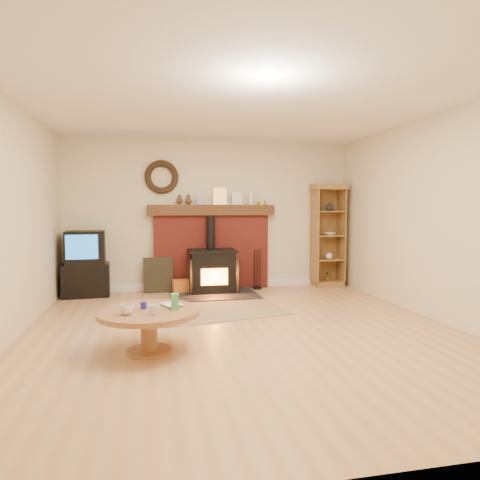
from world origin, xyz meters
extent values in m
plane|color=tan|center=(0.00, 0.00, 0.00)|extent=(5.50, 5.50, 0.00)
cube|color=beige|center=(0.00, 2.75, 1.30)|extent=(5.00, 0.02, 2.60)
cube|color=beige|center=(0.00, -2.75, 1.30)|extent=(5.00, 0.02, 2.60)
cube|color=beige|center=(-2.50, 0.00, 1.30)|extent=(0.02, 5.50, 2.60)
cube|color=beige|center=(2.50, 0.00, 1.30)|extent=(0.02, 5.50, 2.60)
cube|color=white|center=(0.00, 0.00, 2.60)|extent=(5.00, 5.50, 0.02)
cube|color=white|center=(0.00, 2.73, 0.06)|extent=(5.00, 0.04, 0.12)
torus|color=black|center=(-0.85, 2.69, 1.95)|extent=(0.57, 0.11, 0.57)
cube|color=maroon|center=(0.00, 2.67, 0.65)|extent=(2.00, 0.15, 1.30)
cube|color=#3E2713|center=(0.00, 2.64, 1.39)|extent=(2.20, 0.22, 0.18)
cube|color=#999999|center=(-0.20, 2.65, 1.55)|extent=(0.13, 0.05, 0.14)
cube|color=gold|center=(0.15, 2.67, 1.63)|extent=(0.24, 0.06, 0.30)
cube|color=white|center=(0.45, 2.67, 1.59)|extent=(0.18, 0.05, 0.22)
cylinder|color=white|center=(0.70, 2.65, 1.59)|extent=(0.08, 0.08, 0.22)
cylinder|color=gold|center=(0.90, 2.65, 1.51)|extent=(0.14, 0.14, 0.07)
cube|color=black|center=(-0.05, 2.10, 0.01)|extent=(1.40, 1.00, 0.03)
cube|color=black|center=(-0.05, 2.30, 0.36)|extent=(0.72, 0.51, 0.66)
cube|color=black|center=(-0.05, 2.30, 0.71)|extent=(0.79, 0.56, 0.04)
cylinder|color=black|center=(-0.05, 2.45, 1.01)|extent=(0.14, 0.14, 0.56)
cube|color=orange|center=(-0.05, 2.03, 0.32)|extent=(0.43, 0.02, 0.27)
cube|color=black|center=(-0.37, 2.09, 0.34)|extent=(0.17, 0.23, 0.53)
cube|color=black|center=(0.28, 2.09, 0.34)|extent=(0.17, 0.23, 0.53)
cube|color=brown|center=(-0.13, 1.06, 0.01)|extent=(1.93, 1.50, 0.01)
cube|color=black|center=(-2.08, 2.47, 0.27)|extent=(0.75, 0.55, 0.53)
cube|color=black|center=(-2.08, 2.47, 0.80)|extent=(0.63, 0.54, 0.53)
cube|color=#1C64B4|center=(-2.09, 2.21, 0.82)|extent=(0.48, 0.05, 0.38)
cube|color=brown|center=(2.11, 2.53, 0.05)|extent=(0.54, 0.39, 0.10)
cube|color=brown|center=(2.11, 2.71, 0.90)|extent=(0.54, 0.02, 1.70)
cube|color=brown|center=(1.86, 2.53, 0.90)|extent=(0.02, 0.39, 1.70)
cube|color=brown|center=(2.37, 2.53, 0.90)|extent=(0.02, 0.39, 1.70)
cube|color=brown|center=(2.11, 2.53, 1.80)|extent=(0.60, 0.43, 0.10)
cube|color=brown|center=(2.11, 2.53, 0.49)|extent=(0.50, 0.35, 0.02)
cube|color=brown|center=(2.11, 2.53, 0.92)|extent=(0.50, 0.35, 0.02)
cube|color=brown|center=(2.11, 2.53, 1.36)|extent=(0.50, 0.35, 0.02)
imported|color=white|center=(2.11, 2.48, 1.46)|extent=(0.16, 0.16, 0.17)
imported|color=white|center=(2.11, 2.48, 0.96)|extent=(0.21, 0.21, 0.05)
sphere|color=white|center=(2.11, 2.48, 0.56)|extent=(0.12, 0.12, 0.12)
imported|color=green|center=(2.11, 2.48, 0.20)|extent=(0.18, 0.16, 0.20)
cube|color=orange|center=(-0.51, 2.40, 0.11)|extent=(0.38, 0.25, 0.23)
cube|color=black|center=(-0.93, 2.55, 0.30)|extent=(0.49, 0.13, 0.59)
cylinder|color=black|center=(0.78, 2.50, 0.02)|extent=(0.16, 0.16, 0.04)
cylinder|color=black|center=(0.73, 2.50, 0.35)|extent=(0.02, 0.02, 0.70)
cylinder|color=black|center=(0.78, 2.50, 0.35)|extent=(0.02, 0.02, 0.70)
cylinder|color=black|center=(0.83, 2.50, 0.35)|extent=(0.02, 0.02, 0.70)
cylinder|color=brown|center=(-1.06, -0.51, 0.01)|extent=(0.44, 0.44, 0.03)
cylinder|color=brown|center=(-1.06, -0.51, 0.20)|extent=(0.16, 0.16, 0.35)
cylinder|color=brown|center=(-1.06, -0.51, 0.40)|extent=(1.01, 1.01, 0.05)
imported|color=white|center=(-1.27, -0.66, 0.48)|extent=(0.12, 0.12, 0.10)
imported|color=white|center=(-1.01, -0.71, 0.47)|extent=(0.10, 0.10, 0.09)
imported|color=#4C331E|center=(-0.91, -0.41, 0.44)|extent=(0.17, 0.22, 0.02)
cylinder|color=navy|center=(-1.11, -0.46, 0.46)|extent=(0.06, 0.06, 0.07)
cube|color=green|center=(-0.81, -0.56, 0.51)|extent=(0.07, 0.07, 0.16)
camera|label=1|loc=(-1.02, -4.74, 1.43)|focal=32.00mm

